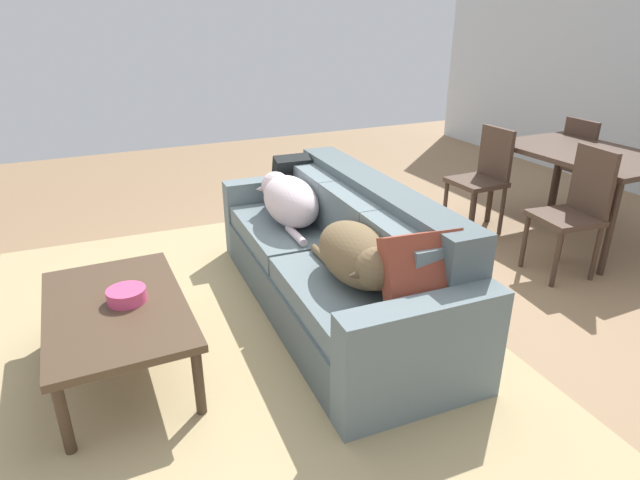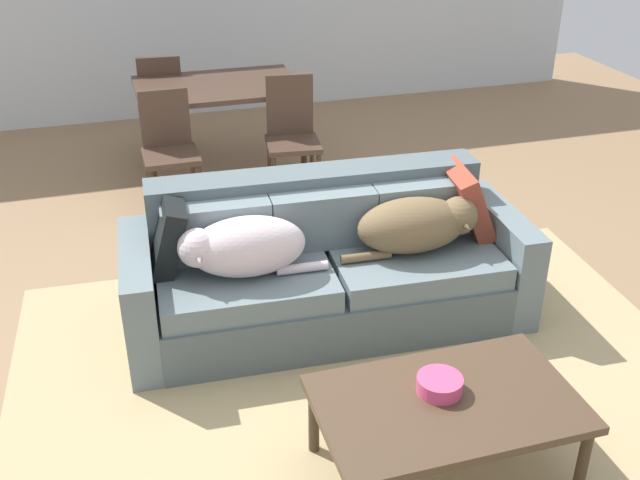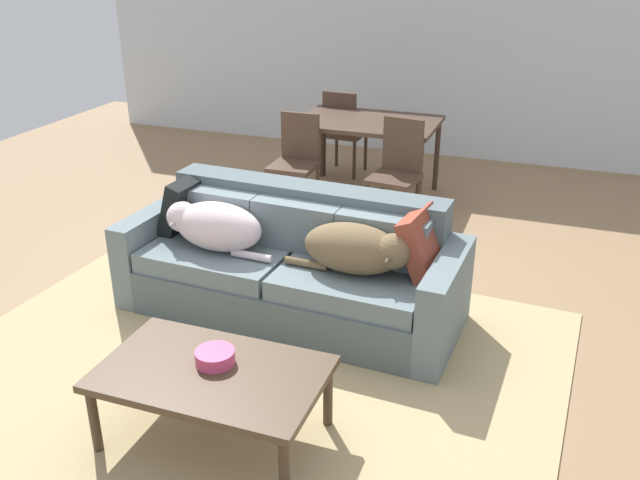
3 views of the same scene
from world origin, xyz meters
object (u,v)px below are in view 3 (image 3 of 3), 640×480
dog_on_left_cushion (214,226)px  throw_pillow_by_right_arm (424,244)px  dining_chair_near_left (296,158)px  dining_chair_far_left (343,129)px  dog_on_right_cushion (358,249)px  couch (293,267)px  dining_table (368,127)px  coffee_table (212,378)px  throw_pillow_by_left_arm (183,205)px  bowl_on_coffee_table (215,357)px  dining_chair_near_right (397,168)px

dog_on_left_cushion → throw_pillow_by_right_arm: throw_pillow_by_right_arm is taller
dining_chair_near_left → dining_chair_far_left: 1.14m
dog_on_right_cushion → dining_chair_near_left: dining_chair_near_left is taller
couch → dining_table: (-0.19, 2.36, 0.36)m
couch → dog_on_right_cushion: size_ratio=2.86×
dining_table → dining_chair_far_left: 0.69m
dog_on_right_cushion → dining_chair_near_left: size_ratio=0.89×
coffee_table → throw_pillow_by_left_arm: bearing=124.3°
throw_pillow_by_left_arm → coffee_table: 1.77m
bowl_on_coffee_table → throw_pillow_by_right_arm: bearing=59.7°
dog_on_left_cushion → couch: bearing=18.0°
dining_table → throw_pillow_by_right_arm: bearing=-65.8°
throw_pillow_by_left_arm → dining_chair_far_left: bearing=84.8°
coffee_table → bowl_on_coffee_table: (-0.01, 0.06, 0.08)m
couch → dining_table: size_ratio=1.75×
couch → dining_chair_far_left: 2.94m
dog_on_right_cushion → bowl_on_coffee_table: dog_on_right_cushion is taller
dog_on_left_cushion → bowl_on_coffee_table: size_ratio=3.95×
coffee_table → dining_chair_near_left: dining_chair_near_left is taller
throw_pillow_by_left_arm → dining_table: size_ratio=0.30×
couch → coffee_table: (0.12, -1.35, 0.04)m
couch → dog_on_left_cushion: 0.59m
coffee_table → dining_chair_far_left: (-0.73, 4.22, 0.13)m
bowl_on_coffee_table → dining_chair_near_right: bearing=87.2°
dining_table → dining_chair_near_right: (0.45, -0.61, -0.17)m
dining_chair_near_left → dining_chair_far_left: size_ratio=1.00×
dog_on_right_cushion → coffee_table: (-0.37, -1.20, -0.23)m
dog_on_left_cushion → dining_chair_far_left: 3.01m
dog_on_right_cushion → dining_table: dog_on_right_cushion is taller
couch → dining_chair_near_left: 1.87m
dog_on_left_cushion → coffee_table: 1.39m
dining_chair_near_right → couch: bearing=-91.1°
throw_pillow_by_right_arm → dining_chair_near_left: bearing=131.7°
dining_chair_near_right → dining_chair_far_left: 1.42m
coffee_table → couch: bearing=95.2°
dog_on_left_cushion → dog_on_right_cushion: 0.99m
coffee_table → dining_table: size_ratio=0.84×
dog_on_right_cushion → dining_chair_far_left: 3.22m
dog_on_right_cushion → throw_pillow_by_left_arm: bearing=172.9°
coffee_table → dining_chair_near_left: (-0.80, 3.09, 0.13)m
couch → dog_on_left_cushion: bearing=-162.0°
bowl_on_coffee_table → dining_chair_near_left: dining_chair_near_left is taller
dining_chair_near_left → couch: bearing=-69.3°
throw_pillow_by_left_arm → dining_chair_far_left: 2.79m
coffee_table → bowl_on_coffee_table: size_ratio=5.59×
throw_pillow_by_left_arm → dining_table: (0.67, 2.26, 0.06)m
couch → coffee_table: bearing=-81.9°
throw_pillow_by_left_arm → throw_pillow_by_right_arm: bearing=-2.9°
bowl_on_coffee_table → throw_pillow_by_left_arm: bearing=125.2°
dining_chair_near_left → dog_on_right_cushion: bearing=-58.7°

